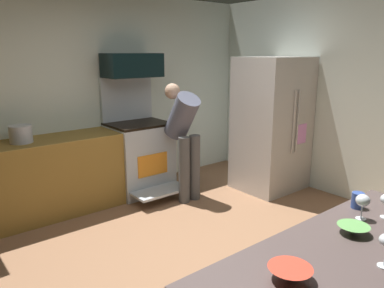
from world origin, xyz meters
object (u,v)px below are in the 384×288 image
(stock_pot, at_px, (21,134))
(mug_coffee, at_px, (358,200))
(person_cook, at_px, (184,133))
(mixing_bowl_large, at_px, (353,230))
(microwave, at_px, (132,65))
(refrigerator, at_px, (272,124))
(wine_glass_far, at_px, (363,201))
(oven_range, at_px, (139,155))
(mixing_bowl_prep, at_px, (290,274))

(stock_pot, bearing_deg, mug_coffee, -69.87)
(person_cook, distance_m, mixing_bowl_large, 2.90)
(microwave, relative_size, refrigerator, 0.41)
(wine_glass_far, xyz_separation_m, mug_coffee, (0.14, 0.10, -0.06))
(mixing_bowl_large, height_order, mug_coffee, mug_coffee)
(microwave, distance_m, mixing_bowl_large, 3.56)
(oven_range, bearing_deg, wine_glass_far, -97.57)
(microwave, relative_size, mixing_bowl_prep, 3.79)
(refrigerator, height_order, stock_pot, refrigerator)
(mixing_bowl_prep, xyz_separation_m, wine_glass_far, (0.83, 0.11, 0.08))
(refrigerator, bearing_deg, microwave, 143.49)
(oven_range, height_order, stock_pot, oven_range)
(person_cook, relative_size, stock_pot, 6.19)
(wine_glass_far, bearing_deg, person_cook, 74.43)
(refrigerator, bearing_deg, wine_glass_far, -130.57)
(oven_range, xyz_separation_m, wine_glass_far, (-0.43, -3.26, 0.50))
(refrigerator, bearing_deg, mug_coffee, -129.68)
(oven_range, distance_m, person_cook, 0.75)
(person_cook, bearing_deg, mixing_bowl_large, -109.19)
(oven_range, height_order, wine_glass_far, oven_range)
(microwave, xyz_separation_m, refrigerator, (1.49, -1.11, -0.79))
(microwave, xyz_separation_m, mixing_bowl_prep, (-1.26, -3.46, -0.76))
(microwave, distance_m, mixing_bowl_prep, 3.76)
(microwave, height_order, mixing_bowl_prep, microwave)
(microwave, xyz_separation_m, stock_pot, (-1.46, -0.08, -0.70))
(wine_glass_far, bearing_deg, mug_coffee, 34.82)
(oven_range, distance_m, microwave, 1.18)
(oven_range, relative_size, mug_coffee, 15.12)
(person_cook, bearing_deg, oven_range, 118.13)
(stock_pot, bearing_deg, mixing_bowl_large, -76.28)
(person_cook, relative_size, mixing_bowl_prep, 7.54)
(mixing_bowl_large, relative_size, mug_coffee, 1.69)
(mixing_bowl_large, bearing_deg, microwave, 79.38)
(microwave, xyz_separation_m, mixing_bowl_large, (-0.64, -3.42, -0.77))
(microwave, height_order, mixing_bowl_large, microwave)
(oven_range, xyz_separation_m, person_cook, (0.31, -0.58, 0.35))
(microwave, height_order, refrigerator, microwave)
(oven_range, distance_m, mug_coffee, 3.21)
(mixing_bowl_large, xyz_separation_m, mug_coffee, (0.35, 0.16, 0.03))
(stock_pot, bearing_deg, mixing_bowl_prep, -86.70)
(refrigerator, distance_m, person_cook, 1.26)
(refrigerator, xyz_separation_m, mixing_bowl_large, (-2.13, -2.31, 0.03))
(mug_coffee, distance_m, stock_pot, 3.38)
(microwave, relative_size, mug_coffee, 7.27)
(mug_coffee, xyz_separation_m, stock_pot, (-1.16, 3.18, 0.04))
(refrigerator, bearing_deg, mixing_bowl_prep, -139.42)
(mixing_bowl_prep, bearing_deg, microwave, 70.00)
(mixing_bowl_large, distance_m, mixing_bowl_prep, 0.62)
(mixing_bowl_prep, xyz_separation_m, stock_pot, (-0.20, 3.38, 0.06))
(microwave, xyz_separation_m, person_cook, (0.31, -0.68, -0.83))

